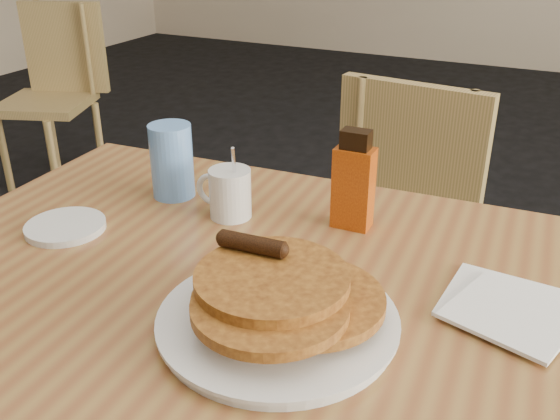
% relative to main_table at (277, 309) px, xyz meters
% --- Properties ---
extents(main_table, '(1.31, 0.92, 0.75)m').
position_rel_main_table_xyz_m(main_table, '(0.00, 0.00, 0.00)').
color(main_table, olive).
rests_on(main_table, floor).
extents(chair_main_far, '(0.43, 0.44, 0.86)m').
position_rel_main_table_xyz_m(chair_main_far, '(-0.01, 0.71, -0.19)').
color(chair_main_far, tan).
rests_on(chair_main_far, floor).
extents(chair_wall_extra, '(0.50, 0.51, 0.86)m').
position_rel_main_table_xyz_m(chair_wall_extra, '(-1.91, 1.48, -0.20)').
color(chair_wall_extra, tan).
rests_on(chair_wall_extra, floor).
extents(pancake_plate, '(0.32, 0.32, 0.10)m').
position_rel_main_table_xyz_m(pancake_plate, '(0.04, -0.09, 0.07)').
color(pancake_plate, silver).
rests_on(pancake_plate, main_table).
extents(coffee_mug, '(0.11, 0.07, 0.14)m').
position_rel_main_table_xyz_m(coffee_mug, '(-0.18, 0.17, 0.09)').
color(coffee_mug, silver).
rests_on(coffee_mug, main_table).
extents(syrup_bottle, '(0.07, 0.04, 0.17)m').
position_rel_main_table_xyz_m(syrup_bottle, '(0.03, 0.23, 0.12)').
color(syrup_bottle, maroon).
rests_on(syrup_bottle, main_table).
extents(napkin_stack, '(0.19, 0.20, 0.01)m').
position_rel_main_table_xyz_m(napkin_stack, '(0.31, 0.08, 0.05)').
color(napkin_stack, white).
rests_on(napkin_stack, main_table).
extents(blue_tumbler, '(0.09, 0.09, 0.14)m').
position_rel_main_table_xyz_m(blue_tumbler, '(-0.32, 0.20, 0.11)').
color(blue_tumbler, '#6197E4').
rests_on(blue_tumbler, main_table).
extents(side_saucer, '(0.17, 0.17, 0.01)m').
position_rel_main_table_xyz_m(side_saucer, '(-0.41, -0.00, 0.05)').
color(side_saucer, silver).
rests_on(side_saucer, main_table).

